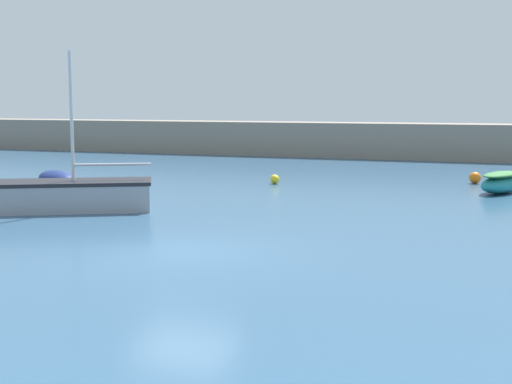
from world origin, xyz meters
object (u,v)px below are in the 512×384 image
(rowboat_with_red_cover, at_px, (501,182))
(mooring_buoy_orange, at_px, (475,178))
(open_tender_yellow, at_px, (57,179))
(mooring_buoy_yellow, at_px, (275,179))
(sailboat_short_mast, at_px, (74,195))

(rowboat_with_red_cover, relative_size, mooring_buoy_orange, 5.85)
(open_tender_yellow, relative_size, mooring_buoy_yellow, 6.98)
(mooring_buoy_orange, bearing_deg, sailboat_short_mast, -133.38)
(open_tender_yellow, relative_size, mooring_buoy_orange, 5.55)
(sailboat_short_mast, bearing_deg, open_tender_yellow, -77.93)
(rowboat_with_red_cover, distance_m, open_tender_yellow, 18.31)
(sailboat_short_mast, relative_size, mooring_buoy_orange, 10.44)
(sailboat_short_mast, relative_size, open_tender_yellow, 1.88)
(mooring_buoy_yellow, bearing_deg, mooring_buoy_orange, 20.82)
(mooring_buoy_yellow, distance_m, mooring_buoy_orange, 8.86)
(rowboat_with_red_cover, bearing_deg, mooring_buoy_orange, -136.85)
(rowboat_with_red_cover, distance_m, mooring_buoy_orange, 3.27)
(rowboat_with_red_cover, distance_m, mooring_buoy_yellow, 9.46)
(open_tender_yellow, height_order, mooring_buoy_yellow, open_tender_yellow)
(rowboat_with_red_cover, relative_size, sailboat_short_mast, 0.56)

